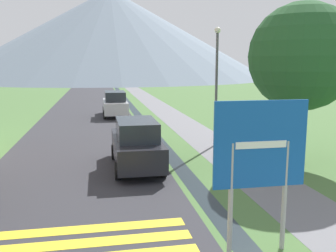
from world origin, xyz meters
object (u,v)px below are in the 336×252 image
object	(u,v)px
parked_car_far	(115,104)
streetlamp	(217,77)
parked_car_near	(136,144)
tree_by_path	(302,57)
road_sign	(260,156)

from	to	relation	value
parked_car_far	streetlamp	bearing A→B (deg)	-68.89
parked_car_near	streetlamp	bearing A→B (deg)	37.89
tree_by_path	streetlamp	bearing A→B (deg)	121.62
parked_car_far	tree_by_path	distance (m)	15.96
road_sign	streetlamp	size ratio (longest dim) A/B	0.58
parked_car_far	parked_car_near	bearing A→B (deg)	-89.58
parked_car_far	tree_by_path	world-z (taller)	tree_by_path
road_sign	parked_car_far	distance (m)	20.71
road_sign	parked_car_far	world-z (taller)	road_sign
streetlamp	parked_car_near	bearing A→B (deg)	-142.11
road_sign	parked_car_near	xyz separation A→B (m)	(-1.77, 6.68, -1.12)
road_sign	tree_by_path	bearing A→B (deg)	54.65
road_sign	streetlamp	bearing A→B (deg)	76.94
road_sign	streetlamp	world-z (taller)	streetlamp
road_sign	tree_by_path	xyz separation A→B (m)	(4.46, 6.29, 2.04)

